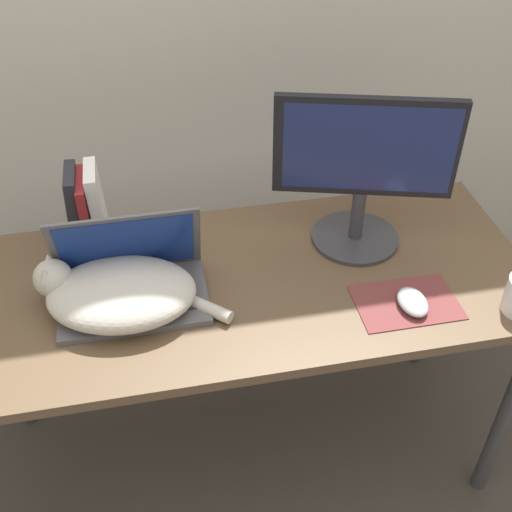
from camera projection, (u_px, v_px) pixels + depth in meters
name	position (u px, v px, depth m)	size (l,w,h in m)	color
desk	(242.00, 303.00, 1.67)	(1.49, 0.62, 0.75)	brown
laptop	(132.00, 283.00, 1.55)	(0.36, 0.23, 0.23)	#4C4C51
cat	(117.00, 292.00, 1.51)	(0.46, 0.30, 0.13)	#B2ADA3
external_monitor	(363.00, 169.00, 1.61)	(0.44, 0.24, 0.42)	#333338
mousepad	(406.00, 302.00, 1.56)	(0.25, 0.17, 0.00)	brown
computer_mouse	(413.00, 302.00, 1.54)	(0.07, 0.10, 0.03)	#99999E
book_row	(86.00, 209.00, 1.67)	(0.10, 0.15, 0.23)	#232328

